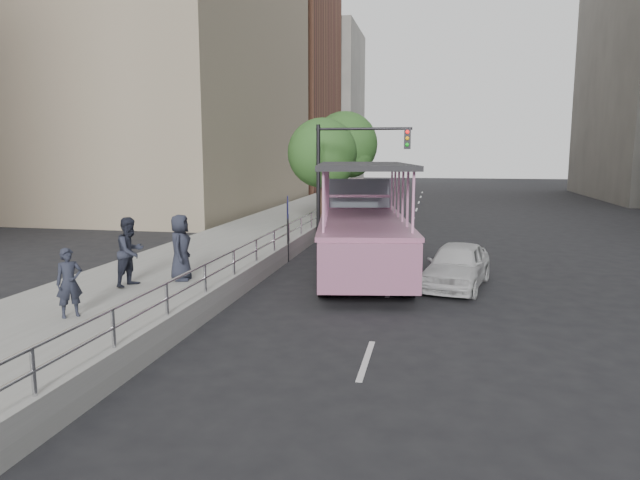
# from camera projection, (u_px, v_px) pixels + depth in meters

# --- Properties ---
(ground) EXTENTS (160.00, 160.00, 0.00)m
(ground) POSITION_uv_depth(u_px,v_px,m) (333.00, 327.00, 13.16)
(ground) COLOR black
(sidewalk) EXTENTS (5.50, 80.00, 0.30)m
(sidewalk) POSITION_uv_depth(u_px,v_px,m) (240.00, 245.00, 23.95)
(sidewalk) COLOR gray
(sidewalk) RESTS_ON ground
(kerb_wall) EXTENTS (0.24, 30.00, 0.36)m
(kerb_wall) POSITION_uv_depth(u_px,v_px,m) (234.00, 281.00, 15.63)
(kerb_wall) COLOR gray
(kerb_wall) RESTS_ON sidewalk
(guardrail) EXTENTS (0.07, 22.00, 0.71)m
(guardrail) POSITION_uv_depth(u_px,v_px,m) (234.00, 258.00, 15.53)
(guardrail) COLOR silver
(guardrail) RESTS_ON kerb_wall
(duck_boat) EXTENTS (4.36, 11.23, 3.64)m
(duck_boat) POSITION_uv_depth(u_px,v_px,m) (361.00, 229.00, 19.82)
(duck_boat) COLOR black
(duck_boat) RESTS_ON ground
(car) EXTENTS (2.39, 4.18, 1.34)m
(car) POSITION_uv_depth(u_px,v_px,m) (457.00, 265.00, 16.93)
(car) COLOR silver
(car) RESTS_ON ground
(pedestrian_near) EXTENTS (0.67, 0.68, 1.58)m
(pedestrian_near) POSITION_uv_depth(u_px,v_px,m) (69.00, 283.00, 12.78)
(pedestrian_near) COLOR #212431
(pedestrian_near) RESTS_ON sidewalk
(pedestrian_mid) EXTENTS (0.92, 1.07, 1.93)m
(pedestrian_mid) POSITION_uv_depth(u_px,v_px,m) (130.00, 252.00, 15.76)
(pedestrian_mid) COLOR #212431
(pedestrian_mid) RESTS_ON sidewalk
(pedestrian_far) EXTENTS (0.77, 1.03, 1.92)m
(pedestrian_far) POSITION_uv_depth(u_px,v_px,m) (180.00, 247.00, 16.48)
(pedestrian_far) COLOR #212431
(pedestrian_far) RESTS_ON sidewalk
(parking_sign) EXTENTS (0.17, 0.53, 2.42)m
(parking_sign) POSITION_uv_depth(u_px,v_px,m) (288.00, 220.00, 20.70)
(parking_sign) COLOR black
(parking_sign) RESTS_ON ground
(traffic_signal) EXTENTS (4.20, 0.32, 5.20)m
(traffic_signal) POSITION_uv_depth(u_px,v_px,m) (345.00, 164.00, 25.07)
(traffic_signal) COLOR black
(traffic_signal) RESTS_ON ground
(street_tree_near) EXTENTS (3.52, 3.52, 5.72)m
(street_tree_near) POSITION_uv_depth(u_px,v_px,m) (324.00, 156.00, 28.66)
(street_tree_near) COLOR #332417
(street_tree_near) RESTS_ON ground
(street_tree_far) EXTENTS (3.97, 3.97, 6.45)m
(street_tree_far) POSITION_uv_depth(u_px,v_px,m) (346.00, 147.00, 34.36)
(street_tree_far) COLOR #332417
(street_tree_far) RESTS_ON ground
(midrise_brick) EXTENTS (18.00, 16.00, 26.00)m
(midrise_brick) POSITION_uv_depth(u_px,v_px,m) (247.00, 68.00, 61.20)
(midrise_brick) COLOR brown
(midrise_brick) RESTS_ON ground
(midrise_stone_b) EXTENTS (16.00, 14.00, 20.00)m
(midrise_stone_b) POSITION_uv_depth(u_px,v_px,m) (299.00, 107.00, 76.77)
(midrise_stone_b) COLOR gray
(midrise_stone_b) RESTS_ON ground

